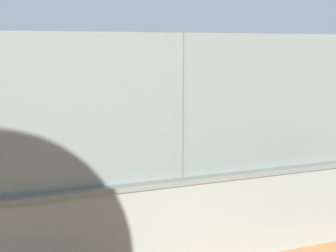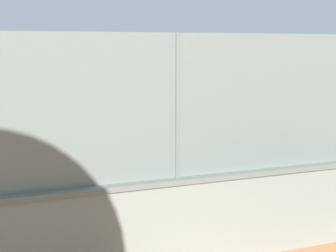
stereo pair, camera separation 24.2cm
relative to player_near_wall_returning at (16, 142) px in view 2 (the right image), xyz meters
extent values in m
plane|color=#B27247|center=(-3.12, -7.34, -0.93)|extent=(260.00, 260.00, 0.00)
cylinder|color=slate|center=(-2.44, 5.75, 1.57)|extent=(0.07, 0.07, 2.13)
cylinder|color=#B2B2B2|center=(-0.11, -0.03, -0.54)|extent=(0.20, 0.20, 0.77)
cylinder|color=#B2B2B2|center=(0.07, 0.07, -0.54)|extent=(0.20, 0.20, 0.77)
cylinder|color=#429951|center=(-0.02, 0.02, 0.13)|extent=(0.46, 0.46, 0.57)
cylinder|color=#936B4C|center=(-0.25, -0.17, 0.25)|extent=(0.34, 0.52, 0.17)
cylinder|color=#936B4C|center=(0.39, -0.10, 0.25)|extent=(0.34, 0.52, 0.17)
sphere|color=#936B4C|center=(-0.02, 0.02, 0.53)|extent=(0.22, 0.22, 0.22)
cylinder|color=black|center=(-0.02, 0.02, 0.62)|extent=(0.31, 0.31, 0.05)
cylinder|color=#B2B2B2|center=(-3.98, -6.70, -0.53)|extent=(0.21, 0.21, 0.79)
cylinder|color=#B2B2B2|center=(-4.13, -6.83, -0.53)|extent=(0.21, 0.21, 0.79)
cylinder|color=#3372B2|center=(-4.06, -6.76, 0.16)|extent=(0.48, 0.48, 0.58)
cylinder|color=brown|center=(-3.87, -6.53, 0.27)|extent=(0.44, 0.47, 0.17)
cylinder|color=brown|center=(-4.48, -6.74, 0.27)|extent=(0.44, 0.47, 0.17)
sphere|color=brown|center=(-4.06, -6.76, 0.56)|extent=(0.22, 0.22, 0.22)
cylinder|color=red|center=(-4.06, -6.76, 0.66)|extent=(0.33, 0.33, 0.05)
cylinder|color=black|center=(-5.41, 0.39, -0.52)|extent=(0.21, 0.21, 0.80)
cylinder|color=black|center=(-5.29, 0.55, -0.52)|extent=(0.21, 0.21, 0.80)
cylinder|color=beige|center=(-5.35, 0.47, 0.17)|extent=(0.48, 0.48, 0.59)
cylinder|color=#D8AD84|center=(-5.50, 0.20, 0.29)|extent=(0.50, 0.42, 0.17)
cylinder|color=#D8AD84|center=(-4.92, 0.52, 0.29)|extent=(0.50, 0.42, 0.17)
sphere|color=#D8AD84|center=(-5.35, 0.47, 0.59)|extent=(0.23, 0.23, 0.23)
cylinder|color=red|center=(-5.35, 0.47, 0.68)|extent=(0.34, 0.34, 0.05)
sphere|color=#3399D8|center=(-0.48, 1.41, 0.51)|extent=(0.23, 0.23, 0.23)
cube|color=brown|center=(-4.77, 4.01, -0.48)|extent=(1.61, 0.41, 0.06)
cube|color=brown|center=(-4.78, 4.17, -0.26)|extent=(1.60, 0.07, 0.40)
cube|color=#333338|center=(-5.41, 4.00, -0.70)|extent=(0.07, 0.38, 0.45)
cube|color=#333338|center=(-4.13, 4.02, -0.70)|extent=(0.07, 0.38, 0.45)
camera|label=1|loc=(-0.16, 11.61, 2.45)|focal=46.28mm
camera|label=2|loc=(-0.39, 11.69, 2.45)|focal=46.28mm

